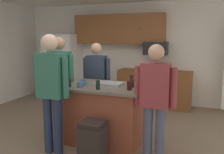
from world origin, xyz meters
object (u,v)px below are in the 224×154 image
(glass_short_whisky, at_px, (132,83))
(glass_pilsner, at_px, (98,85))
(glass_stout_tall, at_px, (129,86))
(serving_tray, at_px, (109,84))
(person_elder_center, at_px, (60,77))
(person_guest_by_door, at_px, (97,78))
(microwave_over_range, at_px, (156,48))
(glass_dark_ale, at_px, (69,83))
(kitchen_island, at_px, (106,113))
(person_guest_right, at_px, (51,86))
(trash_bin, at_px, (93,143))
(refrigerator, at_px, (62,66))
(tumbler_amber, at_px, (132,80))
(mug_ceramic_white, at_px, (80,84))
(mug_blue_stoneware, at_px, (83,82))
(person_host_foreground, at_px, (155,96))

(glass_short_whisky, relative_size, glass_pilsner, 0.94)
(glass_stout_tall, bearing_deg, serving_tray, 150.92)
(person_elder_center, bearing_deg, person_guest_by_door, 57.51)
(microwave_over_range, relative_size, person_guest_by_door, 0.35)
(microwave_over_range, bearing_deg, glass_dark_ale, -107.27)
(kitchen_island, distance_m, person_guest_right, 1.04)
(glass_stout_tall, relative_size, trash_bin, 0.21)
(refrigerator, xyz_separation_m, serving_tray, (2.28, -2.24, 0.08))
(tumbler_amber, height_order, glass_dark_ale, tumbler_amber)
(refrigerator, xyz_separation_m, mug_ceramic_white, (1.93, -2.57, 0.10))
(person_guest_by_door, relative_size, glass_pilsner, 11.67)
(serving_tray, bearing_deg, refrigerator, 135.52)
(kitchen_island, height_order, glass_pilsner, glass_pilsner)
(person_guest_right, height_order, glass_dark_ale, person_guest_right)
(person_elder_center, bearing_deg, glass_stout_tall, -3.44)
(refrigerator, bearing_deg, person_guest_right, -60.65)
(glass_short_whisky, xyz_separation_m, mug_ceramic_white, (-0.76, -0.29, -0.02))
(person_elder_center, distance_m, serving_tray, 1.02)
(kitchen_island, height_order, mug_blue_stoneware, mug_blue_stoneware)
(glass_short_whisky, bearing_deg, person_guest_right, -146.37)
(microwave_over_range, relative_size, glass_short_whisky, 4.31)
(mug_ceramic_white, bearing_deg, kitchen_island, 40.96)
(person_elder_center, height_order, trash_bin, person_elder_center)
(glass_short_whisky, relative_size, mug_blue_stoneware, 1.06)
(serving_tray, bearing_deg, glass_stout_tall, -29.08)
(person_guest_right, bearing_deg, glass_stout_tall, -23.56)
(mug_ceramic_white, bearing_deg, serving_tray, 43.21)
(mug_blue_stoneware, xyz_separation_m, glass_stout_tall, (0.80, -0.06, 0.01))
(person_guest_right, xyz_separation_m, trash_bin, (0.70, -0.08, -0.73))
(person_guest_by_door, bearing_deg, glass_pilsner, -8.63)
(person_guest_by_door, bearing_deg, mug_ceramic_white, -24.54)
(mug_blue_stoneware, bearing_deg, glass_short_whisky, 9.24)
(kitchen_island, xyz_separation_m, glass_pilsner, (0.00, -0.31, 0.54))
(microwave_over_range, xyz_separation_m, tumbler_amber, (0.02, -2.18, -0.41))
(person_host_foreground, distance_m, tumbler_amber, 0.82)
(person_elder_center, height_order, serving_tray, person_elder_center)
(person_host_foreground, height_order, mug_blue_stoneware, person_host_foreground)
(glass_pilsner, xyz_separation_m, mug_blue_stoneware, (-0.35, 0.20, -0.02))
(refrigerator, relative_size, person_elder_center, 1.04)
(person_host_foreground, height_order, glass_pilsner, person_host_foreground)
(tumbler_amber, bearing_deg, person_guest_right, -136.37)
(person_guest_right, relative_size, serving_tray, 4.04)
(glass_pilsner, height_order, tumbler_amber, tumbler_amber)
(person_guest_by_door, distance_m, glass_pilsner, 1.14)
(glass_dark_ale, bearing_deg, trash_bin, -35.78)
(microwave_over_range, bearing_deg, person_guest_by_door, -116.03)
(refrigerator, height_order, person_guest_right, refrigerator)
(glass_dark_ale, distance_m, serving_tray, 0.64)
(glass_short_whisky, height_order, glass_dark_ale, glass_dark_ale)
(glass_dark_ale, relative_size, serving_tray, 0.30)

